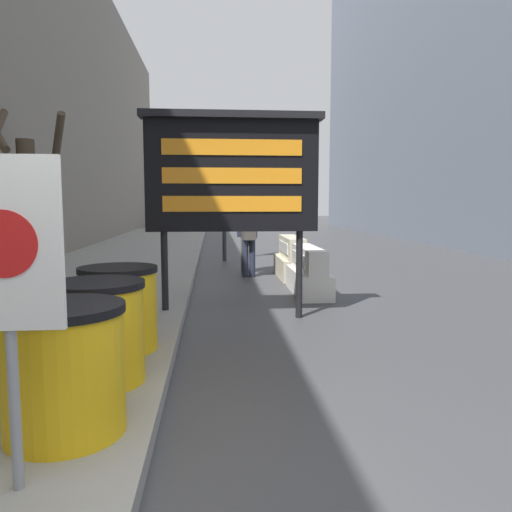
{
  "coord_description": "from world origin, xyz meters",
  "views": [
    {
      "loc": [
        0.43,
        -2.58,
        1.73
      ],
      "look_at": [
        1.14,
        5.7,
        0.83
      ],
      "focal_mm": 35.0,
      "sensor_mm": 36.0,
      "label": 1
    }
  ],
  "objects": [
    {
      "name": "warning_sign",
      "position": [
        -0.65,
        0.11,
        1.4
      ],
      "size": [
        0.59,
        0.08,
        1.82
      ],
      "color": "gray",
      "rests_on": "sidewalk_left"
    },
    {
      "name": "building_left_facade",
      "position": [
        -4.28,
        9.8,
        5.47
      ],
      "size": [
        0.4,
        50.4,
        10.93
      ],
      "color": "gray",
      "rests_on": "ground_plane"
    },
    {
      "name": "jersey_barrier_cream",
      "position": [
        2.23,
        8.72,
        0.41
      ],
      "size": [
        0.63,
        1.76,
        0.94
      ],
      "color": "beige",
      "rests_on": "ground_plane"
    },
    {
      "name": "traffic_light_near_curb",
      "position": [
        0.76,
        12.08,
        2.74
      ],
      "size": [
        0.28,
        0.44,
        3.77
      ],
      "color": "#2D2D30",
      "rests_on": "ground_plane"
    },
    {
      "name": "barrel_drum_middle",
      "position": [
        -0.58,
        1.78,
        0.61
      ],
      "size": [
        0.83,
        0.83,
        0.9
      ],
      "color": "yellow",
      "rests_on": "sidewalk_left"
    },
    {
      "name": "bare_tree",
      "position": [
        -3.5,
        8.43,
        1.96
      ],
      "size": [
        1.79,
        1.91,
        3.59
      ],
      "color": "#4C3D2D",
      "rests_on": "sidewalk_left"
    },
    {
      "name": "barrel_drum_back",
      "position": [
        -0.58,
        2.76,
        0.61
      ],
      "size": [
        0.83,
        0.83,
        0.9
      ],
      "color": "yellow",
      "rests_on": "sidewalk_left"
    },
    {
      "name": "message_board",
      "position": [
        0.71,
        4.71,
        2.14
      ],
      "size": [
        2.61,
        0.36,
        3.0
      ],
      "color": "black",
      "rests_on": "ground_plane"
    },
    {
      "name": "jersey_barrier_white",
      "position": [
        2.23,
        6.65,
        0.39
      ],
      "size": [
        0.59,
        1.86,
        0.89
      ],
      "color": "silver",
      "rests_on": "ground_plane"
    },
    {
      "name": "barrel_drum_foreground",
      "position": [
        -0.58,
        0.79,
        0.61
      ],
      "size": [
        0.83,
        0.83,
        0.9
      ],
      "color": "yellow",
      "rests_on": "sidewalk_left"
    },
    {
      "name": "pedestrian_passerby",
      "position": [
        1.26,
        9.6,
        1.07
      ],
      "size": [
        0.48,
        0.55,
        1.8
      ],
      "rotation": [
        0.0,
        0.0,
        5.22
      ],
      "color": "#514C42",
      "rests_on": "ground_plane"
    },
    {
      "name": "traffic_cone_near",
      "position": [
        2.8,
        9.42,
        0.3
      ],
      "size": [
        0.35,
        0.35,
        0.62
      ],
      "color": "black",
      "rests_on": "ground_plane"
    },
    {
      "name": "pedestrian_worker",
      "position": [
        1.25,
        8.87,
        1.07
      ],
      "size": [
        0.32,
        0.49,
        1.8
      ],
      "rotation": [
        0.0,
        0.0,
        4.79
      ],
      "color": "#23283D",
      "rests_on": "ground_plane"
    }
  ]
}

